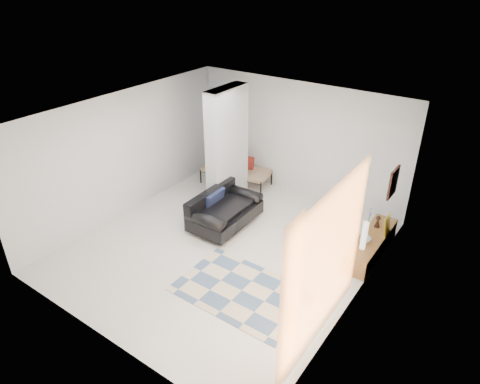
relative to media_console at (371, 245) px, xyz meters
The scene contains 17 objects.
floor 2.95m from the media_console, 149.07° to the right, with size 6.00×6.00×0.00m, color silver.
ceiling 3.92m from the media_console, 149.07° to the right, with size 6.00×6.00×0.00m, color white.
wall_back 3.16m from the media_console, 149.41° to the left, with size 6.00×6.00×0.00m, color silver.
wall_front 5.30m from the media_console, 119.20° to the right, with size 6.00×6.00×0.00m, color silver.
wall_left 5.61m from the media_console, 164.01° to the right, with size 6.00×6.00×0.00m, color silver.
wall_right 1.94m from the media_console, 81.35° to the right, with size 6.00×6.00×0.00m, color silver.
partition_column 3.81m from the media_console, behind, with size 0.35×1.20×2.80m, color #B2B7BA.
hallway_door 4.91m from the media_console, 162.57° to the left, with size 0.85×0.06×2.04m, color white.
curtain 2.94m from the media_console, 86.78° to the right, with size 2.55×2.55×0.00m, color #F1923F.
wall_art 1.46m from the media_console, ahead, with size 0.04×0.45×0.55m, color #36180E.
media_console is the anchor object (origin of this frame).
loveseat 3.19m from the media_console, 164.86° to the right, with size 1.01×1.69×0.76m.
daybed 4.13m from the media_console, 166.53° to the left, with size 1.85×1.02×0.77m.
area_rug 2.82m from the media_console, 121.21° to the right, with size 2.30×1.53×0.01m, color beige.
cylinder_lamp 0.69m from the media_console, 92.33° to the right, with size 0.11×0.11×0.58m, color white.
bronze_figurine 0.51m from the media_console, 97.30° to the left, with size 0.13×0.13×0.25m, color black, non-canonical shape.
vase 0.40m from the media_console, 101.26° to the right, with size 0.20×0.20×0.21m, color silver.
Camera 1 is at (4.41, -5.72, 5.16)m, focal length 32.00 mm.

